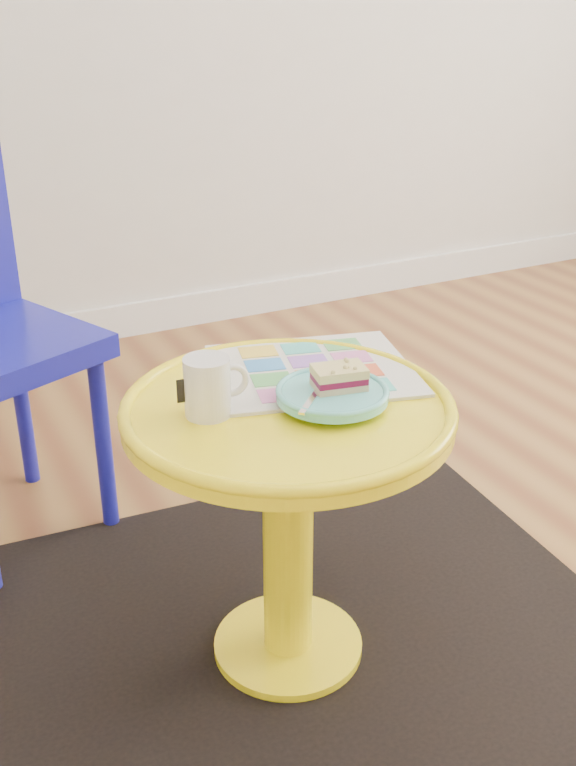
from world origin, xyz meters
name	(u,v)px	position (x,y,z in m)	size (l,w,h in m)	color
room_walls	(73,480)	(-0.99, 0.99, 0.06)	(4.00, 4.00, 4.00)	silver
rug	(288,649)	(-0.77, 0.30, 0.00)	(1.30, 1.10, 0.01)	black
side_table	(288,482)	(-0.77, 0.30, 0.37)	(0.55, 0.55, 0.52)	yellow
newspaper	(313,370)	(-0.67, 0.40, 0.52)	(0.35, 0.29, 0.01)	silver
mug	(209,385)	(-0.90, 0.32, 0.57)	(0.11, 0.07, 0.10)	silver
plate	(332,395)	(-0.71, 0.26, 0.54)	(0.18, 0.18, 0.02)	#5EC8C6
cake_slice	(339,377)	(-0.69, 0.27, 0.56)	(0.09, 0.07, 0.04)	#D3BC8C
fork	(316,393)	(-0.74, 0.26, 0.55)	(0.11, 0.11, 0.00)	silver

